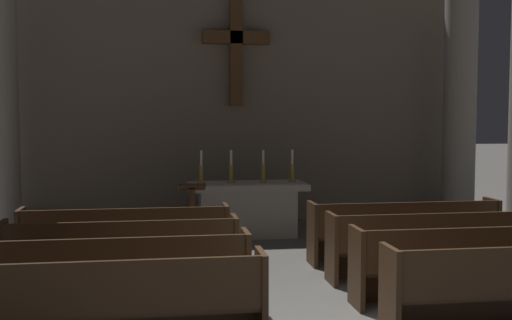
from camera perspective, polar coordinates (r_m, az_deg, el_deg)
pew_left_row_1 at (r=6.29m, az=-12.97°, el=-12.56°), size 2.96×0.50×0.95m
pew_left_row_2 at (r=7.33m, az=-12.35°, el=-10.15°), size 2.96×0.50×0.95m
pew_left_row_3 at (r=8.38m, az=-11.89°, el=-8.34°), size 2.96×0.50×0.95m
pew_left_row_4 at (r=9.44m, az=-11.53°, el=-6.93°), size 2.96×0.50×0.95m
pew_right_row_2 at (r=8.22m, az=18.77°, el=-8.72°), size 2.96×0.50×0.95m
pew_right_row_3 at (r=9.17m, az=15.62°, el=-7.33°), size 2.96×0.50×0.95m
pew_right_row_4 at (r=10.15m, az=13.08°, el=-6.19°), size 2.96×0.50×0.95m
column_right_third at (r=13.78m, az=17.71°, el=5.91°), size 1.00×1.00×5.67m
altar at (r=11.90m, az=-0.78°, el=-4.30°), size 2.20×0.90×1.01m
candlestick_outer_left at (r=11.74m, az=-4.90°, el=-1.16°), size 0.16×0.16×0.60m
candlestick_inner_left at (r=11.79m, az=-2.23°, el=-1.13°), size 0.16×0.16×0.60m
candlestick_inner_right at (r=11.87m, az=0.65°, el=-1.09°), size 0.16×0.16×0.60m
candlestick_outer_right at (r=11.97m, az=3.25°, el=-1.05°), size 0.16×0.16×0.60m
apse_with_cross at (r=13.72m, az=-1.92°, el=8.05°), size 10.04×0.51×6.43m
lectern at (r=10.62m, az=-5.70°, el=-5.26°), size 0.44×0.36×1.15m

